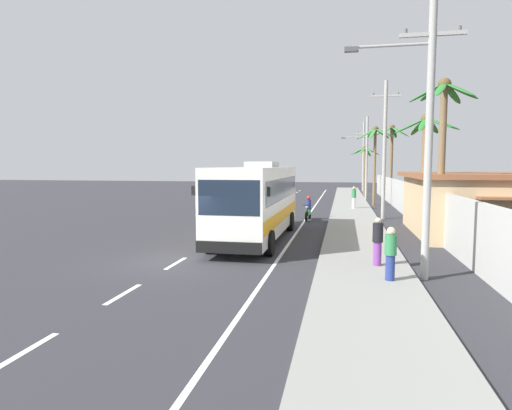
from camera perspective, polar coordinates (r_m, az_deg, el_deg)
ground_plane at (r=16.79m, az=-10.19°, el=-7.37°), size 160.00×160.00×0.00m
sidewalk_kerb at (r=25.50m, az=12.88°, el=-2.96°), size 3.20×90.00×0.14m
lane_markings at (r=30.20m, az=4.05°, el=-1.71°), size 3.78×71.00×0.01m
boundary_wall at (r=29.70m, az=20.06°, el=0.19°), size 0.24×60.00×2.40m
coach_bus_foreground at (r=21.31m, az=0.16°, el=0.78°), size 3.04×10.81×3.82m
motorcycle_beside_bus at (r=29.28m, az=6.85°, el=-0.67°), size 0.56×1.96×1.61m
pedestrian_near_kerb at (r=36.58m, az=12.69°, el=1.07°), size 0.36×0.36×1.78m
pedestrian_midwalk at (r=13.90m, az=17.20°, el=-5.94°), size 0.36×0.36×1.64m
pedestrian_far_walk at (r=15.80m, az=15.64°, el=-4.51°), size 0.36×0.36×1.69m
utility_pole_nearest at (r=14.70m, az=21.39°, el=10.16°), size 3.60×0.24×9.40m
utility_pole_mid at (r=30.68m, az=16.47°, el=7.20°), size 1.98×0.24×9.24m
utility_pole_far at (r=46.72m, az=14.16°, el=6.25°), size 3.73×0.24×8.65m
utility_pole_distant at (r=62.84m, az=13.87°, el=6.32°), size 1.92×0.24×9.72m
palm_nearest at (r=21.17m, az=23.30°, el=9.05°), size 3.03×2.90×7.45m
palm_second at (r=24.03m, az=21.33°, el=6.24°), size 3.18×3.05×6.25m
palm_third at (r=52.23m, az=14.03°, el=5.92°), size 3.48×3.36×5.91m
palm_fourth at (r=46.77m, az=17.32°, el=6.88°), size 3.43×3.36×7.77m
palm_farthest at (r=40.85m, az=15.32°, el=7.61°), size 3.51×3.52×7.15m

